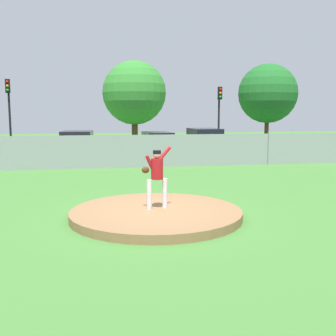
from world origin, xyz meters
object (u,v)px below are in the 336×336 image
object	(u,v)px
pitcher_youth	(157,173)
parked_car_navy	(157,145)
baseball	(151,197)
traffic_light_far	(219,107)
traffic_light_near	(9,103)
traffic_cone_orange	(267,153)
parked_car_champagne	(77,146)
parked_car_teal	(204,143)

from	to	relation	value
pitcher_youth	parked_car_navy	bearing A→B (deg)	81.22
baseball	traffic_light_far	bearing A→B (deg)	66.44
traffic_light_near	traffic_light_far	size ratio (longest dim) A/B	1.07
parked_car_navy	traffic_light_near	size ratio (longest dim) A/B	0.93
traffic_cone_orange	baseball	bearing A→B (deg)	-126.59
traffic_light_near	traffic_light_far	distance (m)	14.56
traffic_light_near	parked_car_champagne	bearing A→B (deg)	-42.55
traffic_cone_orange	parked_car_champagne	bearing A→B (deg)	177.82
parked_car_navy	traffic_light_far	bearing A→B (deg)	36.06
traffic_light_far	parked_car_teal	bearing A→B (deg)	-118.94
baseball	parked_car_champagne	distance (m)	13.00
traffic_light_far	pitcher_youth	bearing A→B (deg)	-112.03
pitcher_youth	traffic_light_near	distance (m)	19.74
traffic_cone_orange	parked_car_teal	bearing A→B (deg)	169.76
pitcher_youth	traffic_light_near	size ratio (longest dim) A/B	0.34
baseball	traffic_light_near	distance (m)	18.64
parked_car_teal	traffic_cone_orange	distance (m)	4.01
parked_car_teal	parked_car_champagne	world-z (taller)	parked_car_teal
parked_car_teal	parked_car_champagne	xyz separation A→B (m)	(-7.85, -0.26, -0.04)
baseball	traffic_light_far	xyz separation A→B (m)	(7.36, 16.88, 2.91)
baseball	parked_car_champagne	world-z (taller)	parked_car_champagne
parked_car_navy	traffic_cone_orange	bearing A→B (deg)	-7.15
parked_car_teal	traffic_light_far	size ratio (longest dim) A/B	0.97
parked_car_teal	parked_car_navy	bearing A→B (deg)	176.96
parked_car_champagne	traffic_light_near	world-z (taller)	traffic_light_near
parked_car_navy	parked_car_champagne	bearing A→B (deg)	-175.10
parked_car_navy	traffic_light_far	xyz separation A→B (m)	(5.14, 3.74, 2.41)
traffic_light_near	traffic_light_far	world-z (taller)	traffic_light_near
pitcher_youth	traffic_light_near	xyz separation A→B (m)	(-7.18, 18.26, 2.20)
parked_car_teal	traffic_cone_orange	bearing A→B (deg)	-10.24
parked_car_teal	parked_car_champagne	bearing A→B (deg)	-178.11
parked_car_champagne	traffic_cone_orange	world-z (taller)	parked_car_champagne
baseball	traffic_cone_orange	xyz separation A→B (m)	(9.11, 12.27, 0.00)
traffic_cone_orange	traffic_light_near	bearing A→B (deg)	164.15
pitcher_youth	traffic_cone_orange	distance (m)	16.43
baseball	traffic_cone_orange	world-z (taller)	traffic_cone_orange
parked_car_navy	traffic_light_far	distance (m)	6.80
parked_car_teal	traffic_light_near	xyz separation A→B (m)	(-12.40, 3.92, 2.54)
pitcher_youth	parked_car_champagne	xyz separation A→B (m)	(-2.63, 14.07, -0.38)
traffic_light_near	pitcher_youth	bearing A→B (deg)	-68.53
baseball	traffic_cone_orange	size ratio (longest dim) A/B	0.13
parked_car_champagne	traffic_light_far	size ratio (longest dim) A/B	0.92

